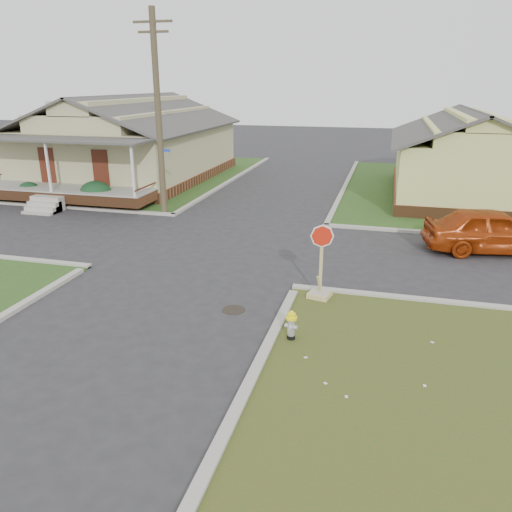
% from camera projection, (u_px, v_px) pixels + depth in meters
% --- Properties ---
extents(ground, '(120.00, 120.00, 0.00)m').
position_uv_depth(ground, '(168.00, 295.00, 14.80)').
color(ground, '#29282B').
rests_on(ground, ground).
extents(verge_far_left, '(19.00, 19.00, 0.05)m').
position_uv_depth(verge_far_left, '(103.00, 173.00, 34.35)').
color(verge_far_left, '#294E1B').
rests_on(verge_far_left, ground).
extents(curbs, '(80.00, 40.00, 0.12)m').
position_uv_depth(curbs, '(222.00, 245.00, 19.36)').
color(curbs, '#A8A497').
rests_on(curbs, ground).
extents(manhole, '(0.64, 0.64, 0.01)m').
position_uv_depth(manhole, '(234.00, 310.00, 13.81)').
color(manhole, black).
rests_on(manhole, ground).
extents(corner_house, '(10.10, 15.50, 5.30)m').
position_uv_depth(corner_house, '(130.00, 143.00, 31.68)').
color(corner_house, brown).
rests_on(corner_house, ground).
extents(side_house_yellow, '(7.60, 11.60, 4.70)m').
position_uv_depth(side_house_yellow, '(466.00, 157.00, 26.72)').
color(side_house_yellow, brown).
rests_on(side_house_yellow, ground).
extents(utility_pole, '(1.80, 0.28, 9.00)m').
position_uv_depth(utility_pole, '(158.00, 113.00, 22.39)').
color(utility_pole, '#423726').
rests_on(utility_pole, ground).
extents(fire_hydrant, '(0.28, 0.28, 0.75)m').
position_uv_depth(fire_hydrant, '(291.00, 323.00, 12.03)').
color(fire_hydrant, black).
rests_on(fire_hydrant, ground).
extents(stop_sign, '(0.62, 0.61, 2.19)m').
position_uv_depth(stop_sign, '(320.00, 282.00, 14.37)').
color(stop_sign, tan).
rests_on(stop_sign, ground).
extents(red_sedan, '(5.11, 2.80, 1.65)m').
position_uv_depth(red_sedan, '(493.00, 230.00, 18.29)').
color(red_sedan, '#A5360B').
rests_on(red_sedan, ground).
extents(hedge_left, '(1.34, 1.10, 1.02)m').
position_uv_depth(hedge_left, '(29.00, 191.00, 26.16)').
color(hedge_left, '#153B1F').
rests_on(hedge_left, verge_far_left).
extents(hedge_right, '(1.56, 1.28, 1.20)m').
position_uv_depth(hedge_right, '(96.00, 194.00, 25.10)').
color(hedge_right, '#153B1F').
rests_on(hedge_right, verge_far_left).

